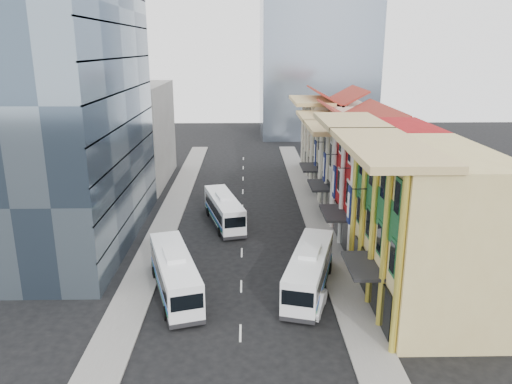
{
  "coord_description": "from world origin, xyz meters",
  "views": [
    {
      "loc": [
        0.46,
        -29.31,
        18.99
      ],
      "look_at": [
        1.43,
        17.91,
        5.21
      ],
      "focal_mm": 35.0,
      "sensor_mm": 36.0,
      "label": 1
    }
  ],
  "objects_px": {
    "sedan_right": "(314,302)",
    "shophouse_tan": "(429,230)",
    "bus_right": "(309,270)",
    "office_tower": "(61,91)",
    "bus_left_far": "(224,209)",
    "bus_left_near": "(175,273)"
  },
  "relations": [
    {
      "from": "office_tower",
      "to": "bus_left_near",
      "type": "distance_m",
      "value": 21.46
    },
    {
      "from": "office_tower",
      "to": "sedan_right",
      "type": "bearing_deg",
      "value": -33.72
    },
    {
      "from": "bus_left_far",
      "to": "office_tower",
      "type": "bearing_deg",
      "value": -179.13
    },
    {
      "from": "bus_right",
      "to": "office_tower",
      "type": "bearing_deg",
      "value": 168.05
    },
    {
      "from": "shophouse_tan",
      "to": "bus_right",
      "type": "relative_size",
      "value": 1.24
    },
    {
      "from": "bus_left_far",
      "to": "bus_left_near",
      "type": "bearing_deg",
      "value": -115.6
    },
    {
      "from": "bus_left_near",
      "to": "shophouse_tan",
      "type": "bearing_deg",
      "value": -21.92
    },
    {
      "from": "shophouse_tan",
      "to": "bus_right",
      "type": "distance_m",
      "value": 9.74
    },
    {
      "from": "office_tower",
      "to": "bus_left_far",
      "type": "distance_m",
      "value": 20.44
    },
    {
      "from": "bus_left_far",
      "to": "bus_right",
      "type": "height_order",
      "value": "bus_right"
    },
    {
      "from": "bus_left_near",
      "to": "bus_right",
      "type": "bearing_deg",
      "value": -14.27
    },
    {
      "from": "bus_left_near",
      "to": "bus_right",
      "type": "distance_m",
      "value": 10.74
    },
    {
      "from": "bus_right",
      "to": "bus_left_far",
      "type": "bearing_deg",
      "value": 130.98
    },
    {
      "from": "shophouse_tan",
      "to": "office_tower",
      "type": "xyz_separation_m",
      "value": [
        -31.0,
        14.0,
        9.0
      ]
    },
    {
      "from": "shophouse_tan",
      "to": "bus_left_near",
      "type": "relative_size",
      "value": 1.24
    },
    {
      "from": "sedan_right",
      "to": "bus_left_far",
      "type": "bearing_deg",
      "value": 129.39
    },
    {
      "from": "sedan_right",
      "to": "shophouse_tan",
      "type": "bearing_deg",
      "value": 24.77
    },
    {
      "from": "office_tower",
      "to": "bus_right",
      "type": "height_order",
      "value": "office_tower"
    },
    {
      "from": "shophouse_tan",
      "to": "bus_left_near",
      "type": "height_order",
      "value": "shophouse_tan"
    },
    {
      "from": "bus_right",
      "to": "sedan_right",
      "type": "bearing_deg",
      "value": -74.37
    },
    {
      "from": "bus_left_far",
      "to": "sedan_right",
      "type": "bearing_deg",
      "value": -82.89
    },
    {
      "from": "bus_left_far",
      "to": "bus_right",
      "type": "bearing_deg",
      "value": -78.99
    }
  ]
}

